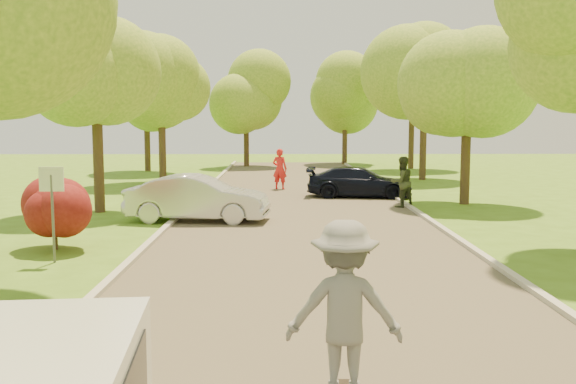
{
  "coord_description": "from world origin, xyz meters",
  "views": [
    {
      "loc": [
        -0.68,
        -10.33,
        3.23
      ],
      "look_at": [
        -0.47,
        6.69,
        1.3
      ],
      "focal_mm": 40.0,
      "sensor_mm": 36.0,
      "label": 1
    }
  ],
  "objects_px": {
    "skateboarder": "(344,310)",
    "silver_sedan": "(198,198)",
    "street_sign": "(52,194)",
    "dark_sedan": "(359,182)",
    "person_olive": "(402,182)",
    "person_striped": "(280,169)"
  },
  "relations": [
    {
      "from": "skateboarder",
      "to": "silver_sedan",
      "type": "bearing_deg",
      "value": -72.5
    },
    {
      "from": "street_sign",
      "to": "silver_sedan",
      "type": "xyz_separation_m",
      "value": [
        2.5,
        5.9,
        -0.82
      ]
    },
    {
      "from": "dark_sedan",
      "to": "person_olive",
      "type": "relative_size",
      "value": 2.32
    },
    {
      "from": "street_sign",
      "to": "dark_sedan",
      "type": "relative_size",
      "value": 0.5
    },
    {
      "from": "silver_sedan",
      "to": "dark_sedan",
      "type": "xyz_separation_m",
      "value": [
        5.93,
        6.32,
        -0.11
      ]
    },
    {
      "from": "dark_sedan",
      "to": "silver_sedan",
      "type": "bearing_deg",
      "value": 144.15
    },
    {
      "from": "dark_sedan",
      "to": "skateboarder",
      "type": "relative_size",
      "value": 2.17
    },
    {
      "from": "skateboarder",
      "to": "person_striped",
      "type": "xyz_separation_m",
      "value": [
        -0.72,
        22.75,
        -0.19
      ]
    },
    {
      "from": "dark_sedan",
      "to": "person_striped",
      "type": "relative_size",
      "value": 2.3
    },
    {
      "from": "dark_sedan",
      "to": "person_striped",
      "type": "height_order",
      "value": "person_striped"
    },
    {
      "from": "silver_sedan",
      "to": "person_olive",
      "type": "xyz_separation_m",
      "value": [
        7.1,
        3.16,
        0.2
      ]
    },
    {
      "from": "street_sign",
      "to": "silver_sedan",
      "type": "bearing_deg",
      "value": 67.02
    },
    {
      "from": "street_sign",
      "to": "dark_sedan",
      "type": "xyz_separation_m",
      "value": [
        8.43,
        12.22,
        -0.93
      ]
    },
    {
      "from": "skateboarder",
      "to": "person_olive",
      "type": "xyz_separation_m",
      "value": [
        3.77,
        16.52,
        -0.2
      ]
    },
    {
      "from": "silver_sedan",
      "to": "skateboarder",
      "type": "height_order",
      "value": "skateboarder"
    },
    {
      "from": "street_sign",
      "to": "dark_sedan",
      "type": "distance_m",
      "value": 14.87
    },
    {
      "from": "silver_sedan",
      "to": "person_olive",
      "type": "relative_size",
      "value": 2.39
    },
    {
      "from": "silver_sedan",
      "to": "person_striped",
      "type": "relative_size",
      "value": 2.37
    },
    {
      "from": "silver_sedan",
      "to": "dark_sedan",
      "type": "distance_m",
      "value": 8.66
    },
    {
      "from": "street_sign",
      "to": "silver_sedan",
      "type": "relative_size",
      "value": 0.48
    },
    {
      "from": "dark_sedan",
      "to": "skateboarder",
      "type": "bearing_deg",
      "value": 179.78
    },
    {
      "from": "skateboarder",
      "to": "person_striped",
      "type": "relative_size",
      "value": 1.06
    }
  ]
}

